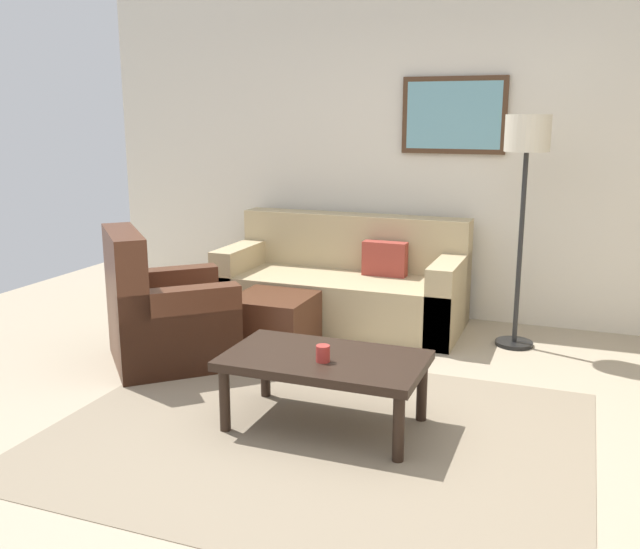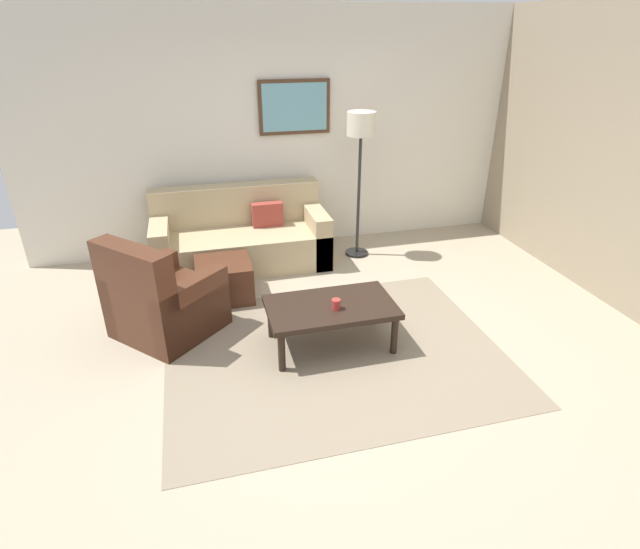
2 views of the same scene
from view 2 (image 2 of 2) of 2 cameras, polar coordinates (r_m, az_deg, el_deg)
ground_plane at (r=4.42m, az=1.65°, el=-8.85°), size 8.00×8.00×0.00m
rear_partition at (r=6.25m, az=-5.08°, el=15.74°), size 6.00×0.12×2.80m
area_rug at (r=4.42m, az=1.65°, el=-8.81°), size 2.86×2.26×0.01m
couch_main at (r=6.02m, az=-9.02°, el=4.11°), size 1.98×0.89×0.88m
armchair_leather at (r=4.73m, az=-17.68°, el=-3.27°), size 1.13×1.13×0.95m
ottoman at (r=5.27m, az=-10.86°, el=-0.58°), size 0.56×0.56×0.40m
coffee_table at (r=4.33m, az=1.29°, el=-4.03°), size 1.10×0.64×0.41m
cup at (r=4.21m, az=1.84°, el=-3.40°), size 0.08×0.08×0.09m
lamp_standing at (r=5.84m, az=4.65°, el=15.08°), size 0.32×0.32×1.71m
framed_artwork at (r=6.16m, az=-2.91°, el=18.50°), size 0.84×0.04×0.61m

